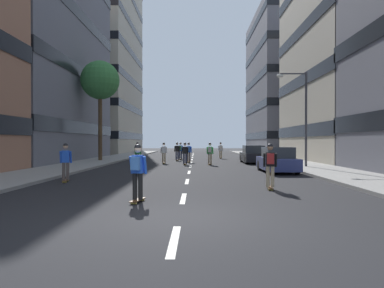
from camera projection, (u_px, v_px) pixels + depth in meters
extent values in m
plane|color=black|center=(191.00, 163.00, 31.34)|extent=(135.34, 135.34, 0.00)
cube|color=gray|center=(103.00, 160.00, 34.25)|extent=(3.79, 62.03, 0.14)
cube|color=gray|center=(281.00, 160.00, 34.06)|extent=(3.79, 62.03, 0.14)
cube|color=silver|center=(174.00, 240.00, 6.78)|extent=(0.16, 2.20, 0.01)
cube|color=silver|center=(183.00, 198.00, 11.78)|extent=(0.16, 2.20, 0.01)
cube|color=silver|center=(187.00, 181.00, 16.78)|extent=(0.16, 2.20, 0.01)
cube|color=silver|center=(189.00, 172.00, 21.78)|extent=(0.16, 2.20, 0.01)
cube|color=silver|center=(190.00, 166.00, 26.78)|extent=(0.16, 2.20, 0.01)
cube|color=silver|center=(191.00, 163.00, 31.78)|extent=(0.16, 2.20, 0.01)
cube|color=silver|center=(192.00, 160.00, 36.78)|extent=(0.16, 2.20, 0.01)
cube|color=silver|center=(192.00, 157.00, 41.78)|extent=(0.16, 2.20, 0.01)
cube|color=silver|center=(193.00, 156.00, 46.78)|extent=(0.16, 2.20, 0.01)
cube|color=silver|center=(193.00, 154.00, 51.78)|extent=(0.16, 2.20, 0.01)
cube|color=silver|center=(193.00, 153.00, 56.78)|extent=(0.16, 2.20, 0.01)
cube|color=#BCB29E|center=(80.00, 57.00, 61.03)|extent=(17.79, 22.37, 32.23)
cube|color=black|center=(80.00, 136.00, 61.12)|extent=(17.91, 22.49, 1.10)
cube|color=black|center=(80.00, 109.00, 61.09)|extent=(17.91, 22.49, 1.10)
cube|color=black|center=(80.00, 82.00, 61.06)|extent=(17.91, 22.49, 1.10)
cube|color=black|center=(80.00, 54.00, 61.03)|extent=(17.91, 22.49, 1.10)
cube|color=black|center=(80.00, 27.00, 60.99)|extent=(17.91, 22.49, 1.10)
cube|color=black|center=(80.00, 0.00, 60.96)|extent=(17.91, 22.49, 1.10)
cube|color=slate|center=(308.00, 83.00, 60.64)|extent=(17.79, 21.17, 23.20)
cube|color=black|center=(308.00, 136.00, 60.71)|extent=(17.91, 21.29, 1.10)
cube|color=black|center=(308.00, 108.00, 60.67)|extent=(17.91, 21.29, 1.10)
cube|color=black|center=(308.00, 81.00, 60.64)|extent=(17.91, 21.29, 1.10)
cube|color=black|center=(308.00, 53.00, 60.61)|extent=(17.91, 21.29, 1.10)
cube|color=black|center=(308.00, 25.00, 60.57)|extent=(17.91, 21.29, 1.10)
cube|color=black|center=(253.00, 157.00, 30.92)|extent=(1.80, 4.40, 0.70)
cube|color=#2D3338|center=(253.00, 149.00, 30.77)|extent=(1.60, 2.10, 0.64)
cylinder|color=black|center=(242.00, 159.00, 32.38)|extent=(0.22, 0.64, 0.64)
cylinder|color=black|center=(259.00, 159.00, 32.36)|extent=(0.22, 0.64, 0.64)
cylinder|color=black|center=(246.00, 160.00, 29.48)|extent=(0.22, 0.64, 0.64)
cylinder|color=black|center=(266.00, 160.00, 29.46)|extent=(0.22, 0.64, 0.64)
cube|color=navy|center=(277.00, 163.00, 21.75)|extent=(1.80, 4.40, 0.70)
cube|color=#2D3338|center=(278.00, 152.00, 21.60)|extent=(1.60, 2.10, 0.64)
cylinder|color=black|center=(260.00, 165.00, 23.21)|extent=(0.22, 0.64, 0.64)
cylinder|color=black|center=(285.00, 165.00, 23.20)|extent=(0.22, 0.64, 0.64)
cylinder|color=black|center=(269.00, 169.00, 20.31)|extent=(0.22, 0.64, 0.64)
cylinder|color=black|center=(297.00, 169.00, 20.30)|extent=(0.22, 0.64, 0.64)
cylinder|color=#4C3823|center=(100.00, 127.00, 33.23)|extent=(0.36, 0.36, 6.12)
sphere|color=#387A3D|center=(100.00, 80.00, 33.20)|extent=(3.54, 3.54, 3.54)
cylinder|color=#3F3F44|center=(306.00, 119.00, 24.97)|extent=(0.16, 0.16, 6.50)
cylinder|color=#3F3F44|center=(293.00, 74.00, 24.96)|extent=(1.80, 0.10, 0.10)
ellipsoid|color=silver|center=(280.00, 76.00, 24.97)|extent=(0.50, 0.30, 0.24)
cube|color=brown|center=(221.00, 158.00, 39.07)|extent=(0.25, 0.91, 0.02)
cylinder|color=#D8BF4C|center=(221.00, 158.00, 39.39)|extent=(0.18, 0.08, 0.07)
cylinder|color=#D8BF4C|center=(221.00, 158.00, 38.75)|extent=(0.18, 0.08, 0.07)
cylinder|color=tan|center=(220.00, 154.00, 39.08)|extent=(0.15, 0.15, 0.80)
cylinder|color=tan|center=(221.00, 154.00, 39.06)|extent=(0.15, 0.15, 0.80)
cube|color=white|center=(221.00, 148.00, 39.07)|extent=(0.33, 0.22, 0.55)
cylinder|color=white|center=(219.00, 148.00, 39.13)|extent=(0.10, 0.23, 0.55)
cylinder|color=white|center=(223.00, 148.00, 39.10)|extent=(0.10, 0.23, 0.55)
sphere|color=beige|center=(221.00, 144.00, 39.08)|extent=(0.22, 0.22, 0.22)
sphere|color=black|center=(221.00, 143.00, 39.08)|extent=(0.21, 0.21, 0.21)
cube|color=beige|center=(221.00, 148.00, 38.89)|extent=(0.27, 0.17, 0.40)
cube|color=brown|center=(164.00, 163.00, 30.36)|extent=(0.37, 0.92, 0.02)
cylinder|color=#D8BF4C|center=(163.00, 163.00, 30.67)|extent=(0.19, 0.10, 0.07)
cylinder|color=#D8BF4C|center=(164.00, 163.00, 30.04)|extent=(0.19, 0.10, 0.07)
cylinder|color=tan|center=(163.00, 158.00, 30.34)|extent=(0.16, 0.16, 0.80)
cylinder|color=tan|center=(165.00, 158.00, 30.37)|extent=(0.16, 0.16, 0.80)
cube|color=white|center=(164.00, 150.00, 30.35)|extent=(0.35, 0.26, 0.55)
cylinder|color=white|center=(161.00, 150.00, 30.36)|extent=(0.13, 0.24, 0.55)
cylinder|color=white|center=(166.00, 150.00, 30.44)|extent=(0.13, 0.24, 0.55)
sphere|color=beige|center=(164.00, 144.00, 30.36)|extent=(0.22, 0.22, 0.22)
sphere|color=black|center=(164.00, 144.00, 30.36)|extent=(0.21, 0.21, 0.21)
cube|color=brown|center=(270.00, 187.00, 13.97)|extent=(0.33, 0.92, 0.02)
cylinder|color=#D8BF4C|center=(270.00, 188.00, 14.29)|extent=(0.19, 0.10, 0.07)
cylinder|color=#D8BF4C|center=(271.00, 190.00, 13.66)|extent=(0.19, 0.10, 0.07)
cylinder|color=tan|center=(268.00, 177.00, 13.98)|extent=(0.16, 0.16, 0.80)
cylinder|color=tan|center=(273.00, 177.00, 13.96)|extent=(0.16, 0.16, 0.80)
cube|color=black|center=(270.00, 159.00, 13.96)|extent=(0.35, 0.24, 0.55)
cylinder|color=black|center=(264.00, 160.00, 14.05)|extent=(0.12, 0.24, 0.55)
cylinder|color=black|center=(276.00, 160.00, 13.98)|extent=(0.12, 0.24, 0.55)
sphere|color=#997051|center=(270.00, 147.00, 13.98)|extent=(0.22, 0.22, 0.22)
sphere|color=black|center=(270.00, 146.00, 13.98)|extent=(0.21, 0.21, 0.21)
cube|color=#A52626|center=(271.00, 159.00, 13.79)|extent=(0.28, 0.20, 0.40)
cube|color=brown|center=(138.00, 200.00, 10.99)|extent=(0.38, 0.92, 0.02)
cylinder|color=#D8BF4C|center=(141.00, 200.00, 11.30)|extent=(0.19, 0.11, 0.07)
cylinder|color=#D8BF4C|center=(134.00, 203.00, 10.68)|extent=(0.19, 0.11, 0.07)
cylinder|color=black|center=(135.00, 186.00, 11.01)|extent=(0.17, 0.17, 0.80)
cylinder|color=black|center=(140.00, 186.00, 10.97)|extent=(0.17, 0.17, 0.80)
cube|color=blue|center=(138.00, 164.00, 10.98)|extent=(0.35, 0.26, 0.55)
cylinder|color=blue|center=(131.00, 165.00, 11.08)|extent=(0.14, 0.24, 0.55)
cylinder|color=blue|center=(145.00, 165.00, 10.98)|extent=(0.14, 0.24, 0.55)
sphere|color=beige|center=(138.00, 149.00, 11.00)|extent=(0.22, 0.22, 0.22)
sphere|color=black|center=(138.00, 148.00, 11.00)|extent=(0.21, 0.21, 0.21)
cube|color=#3F72BF|center=(135.00, 163.00, 10.81)|extent=(0.29, 0.21, 0.40)
cube|color=brown|center=(66.00, 180.00, 16.54)|extent=(0.36, 0.92, 0.02)
cylinder|color=#D8BF4C|center=(67.00, 181.00, 16.85)|extent=(0.19, 0.10, 0.07)
cylinder|color=#D8BF4C|center=(64.00, 182.00, 16.22)|extent=(0.19, 0.10, 0.07)
cylinder|color=#594C47|center=(64.00, 171.00, 16.52)|extent=(0.16, 0.16, 0.80)
cylinder|color=#594C47|center=(68.00, 171.00, 16.55)|extent=(0.16, 0.16, 0.80)
cube|color=blue|center=(66.00, 157.00, 16.53)|extent=(0.35, 0.26, 0.55)
cylinder|color=blue|center=(61.00, 157.00, 16.54)|extent=(0.13, 0.24, 0.55)
cylinder|color=blue|center=(71.00, 157.00, 16.62)|extent=(0.13, 0.24, 0.55)
sphere|color=tan|center=(66.00, 147.00, 16.54)|extent=(0.22, 0.22, 0.22)
sphere|color=black|center=(66.00, 145.00, 16.54)|extent=(0.21, 0.21, 0.21)
cube|color=brown|center=(137.00, 165.00, 27.47)|extent=(0.42, 0.92, 0.02)
cylinder|color=#D8BF4C|center=(139.00, 165.00, 27.78)|extent=(0.19, 0.11, 0.07)
cylinder|color=#D8BF4C|center=(136.00, 166.00, 27.16)|extent=(0.19, 0.11, 0.07)
cylinder|color=#594C47|center=(136.00, 159.00, 27.49)|extent=(0.17, 0.17, 0.80)
cylinder|color=#594C47|center=(138.00, 159.00, 27.44)|extent=(0.17, 0.17, 0.80)
cube|color=green|center=(137.00, 151.00, 27.46)|extent=(0.36, 0.27, 0.55)
cylinder|color=green|center=(135.00, 151.00, 27.56)|extent=(0.14, 0.24, 0.55)
cylinder|color=green|center=(140.00, 151.00, 27.45)|extent=(0.14, 0.24, 0.55)
sphere|color=tan|center=(137.00, 145.00, 27.47)|extent=(0.22, 0.22, 0.22)
sphere|color=black|center=(137.00, 144.00, 27.47)|extent=(0.21, 0.21, 0.21)
cube|color=#4C8C4C|center=(136.00, 150.00, 27.28)|extent=(0.29, 0.22, 0.40)
cube|color=brown|center=(189.00, 161.00, 32.10)|extent=(0.33, 0.92, 0.02)
cylinder|color=#D8BF4C|center=(189.00, 162.00, 32.42)|extent=(0.19, 0.10, 0.07)
cylinder|color=#D8BF4C|center=(188.00, 162.00, 31.79)|extent=(0.19, 0.10, 0.07)
cylinder|color=#594C47|center=(188.00, 157.00, 32.11)|extent=(0.16, 0.16, 0.80)
cylinder|color=#594C47|center=(190.00, 157.00, 32.08)|extent=(0.16, 0.16, 0.80)
cube|color=blue|center=(189.00, 149.00, 32.09)|extent=(0.35, 0.25, 0.55)
cylinder|color=blue|center=(186.00, 149.00, 32.18)|extent=(0.12, 0.24, 0.55)
cylinder|color=blue|center=(191.00, 149.00, 32.11)|extent=(0.12, 0.24, 0.55)
sphere|color=beige|center=(189.00, 144.00, 32.11)|extent=(0.22, 0.22, 0.22)
sphere|color=black|center=(189.00, 144.00, 32.11)|extent=(0.21, 0.21, 0.21)
cube|color=#3F72BF|center=(188.00, 149.00, 31.91)|extent=(0.28, 0.20, 0.40)
cube|color=brown|center=(185.00, 164.00, 28.68)|extent=(0.31, 0.92, 0.02)
cylinder|color=#D8BF4C|center=(185.00, 164.00, 29.00)|extent=(0.19, 0.09, 0.07)
cylinder|color=#D8BF4C|center=(185.00, 165.00, 28.37)|extent=(0.19, 0.09, 0.07)
cylinder|color=#2D334C|center=(184.00, 159.00, 28.67)|extent=(0.16, 0.16, 0.80)
cylinder|color=#2D334C|center=(186.00, 159.00, 28.69)|extent=(0.16, 0.16, 0.80)
cube|color=black|center=(185.00, 150.00, 28.68)|extent=(0.34, 0.24, 0.55)
cylinder|color=black|center=(182.00, 150.00, 28.70)|extent=(0.12, 0.24, 0.55)
cylinder|color=black|center=(188.00, 150.00, 28.75)|extent=(0.12, 0.24, 0.55)
sphere|color=beige|center=(185.00, 144.00, 28.69)|extent=(0.22, 0.22, 0.22)
sphere|color=black|center=(185.00, 144.00, 28.69)|extent=(0.21, 0.21, 0.21)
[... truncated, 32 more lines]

